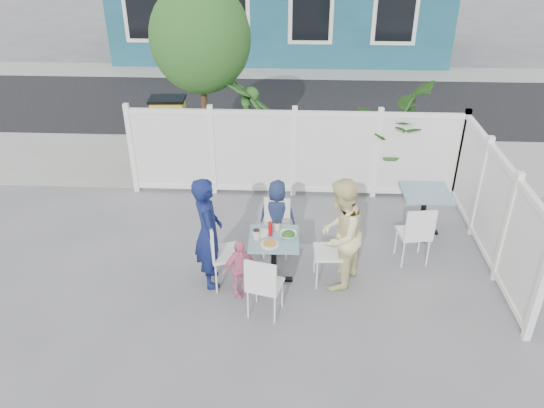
{
  "coord_description": "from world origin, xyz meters",
  "views": [
    {
      "loc": [
        0.13,
        -6.2,
        4.63
      ],
      "look_at": [
        -0.18,
        0.21,
        1.01
      ],
      "focal_mm": 35.0,
      "sensor_mm": 36.0,
      "label": 1
    }
  ],
  "objects_px": {
    "chair_left": "(219,248)",
    "chair_near": "(263,283)",
    "chair_right": "(336,247)",
    "chair_back": "(276,223)",
    "man": "(208,233)",
    "utility_cabinet": "(170,129)",
    "main_table": "(274,248)",
    "woman": "(340,235)",
    "boy": "(277,214)",
    "toddler": "(239,269)",
    "spare_table": "(425,201)"
  },
  "relations": [
    {
      "from": "chair_right",
      "to": "boy",
      "type": "relative_size",
      "value": 0.89
    },
    {
      "from": "chair_near",
      "to": "utility_cabinet",
      "type": "bearing_deg",
      "value": 128.75
    },
    {
      "from": "chair_left",
      "to": "chair_right",
      "type": "height_order",
      "value": "chair_left"
    },
    {
      "from": "chair_left",
      "to": "chair_right",
      "type": "distance_m",
      "value": 1.59
    },
    {
      "from": "chair_left",
      "to": "chair_near",
      "type": "distance_m",
      "value": 0.92
    },
    {
      "from": "chair_right",
      "to": "chair_left",
      "type": "bearing_deg",
      "value": 91.74
    },
    {
      "from": "chair_near",
      "to": "chair_right",
      "type": "bearing_deg",
      "value": 54.34
    },
    {
      "from": "spare_table",
      "to": "boy",
      "type": "height_order",
      "value": "boy"
    },
    {
      "from": "chair_back",
      "to": "chair_near",
      "type": "xyz_separation_m",
      "value": [
        -0.1,
        -1.5,
        0.03
      ]
    },
    {
      "from": "chair_right",
      "to": "chair_back",
      "type": "distance_m",
      "value": 1.1
    },
    {
      "from": "chair_left",
      "to": "chair_back",
      "type": "height_order",
      "value": "chair_left"
    },
    {
      "from": "man",
      "to": "utility_cabinet",
      "type": "bearing_deg",
      "value": 1.51
    },
    {
      "from": "utility_cabinet",
      "to": "chair_left",
      "type": "distance_m",
      "value": 4.58
    },
    {
      "from": "spare_table",
      "to": "chair_near",
      "type": "xyz_separation_m",
      "value": [
        -2.41,
        -2.1,
        -0.06
      ]
    },
    {
      "from": "chair_back",
      "to": "boy",
      "type": "relative_size",
      "value": 0.78
    },
    {
      "from": "spare_table",
      "to": "man",
      "type": "height_order",
      "value": "man"
    },
    {
      "from": "chair_left",
      "to": "main_table",
      "type": "bearing_deg",
      "value": 78.56
    },
    {
      "from": "utility_cabinet",
      "to": "man",
      "type": "xyz_separation_m",
      "value": [
        1.46,
        -4.25,
        0.2
      ]
    },
    {
      "from": "main_table",
      "to": "chair_near",
      "type": "height_order",
      "value": "chair_near"
    },
    {
      "from": "chair_near",
      "to": "toddler",
      "type": "relative_size",
      "value": 1.06
    },
    {
      "from": "utility_cabinet",
      "to": "man",
      "type": "bearing_deg",
      "value": -74.82
    },
    {
      "from": "man",
      "to": "toddler",
      "type": "distance_m",
      "value": 0.64
    },
    {
      "from": "utility_cabinet",
      "to": "toddler",
      "type": "distance_m",
      "value": 4.91
    },
    {
      "from": "toddler",
      "to": "man",
      "type": "bearing_deg",
      "value": 110.47
    },
    {
      "from": "main_table",
      "to": "toddler",
      "type": "distance_m",
      "value": 0.57
    },
    {
      "from": "chair_back",
      "to": "woman",
      "type": "relative_size",
      "value": 0.54
    },
    {
      "from": "main_table",
      "to": "utility_cabinet",
      "type": "bearing_deg",
      "value": 119.23
    },
    {
      "from": "utility_cabinet",
      "to": "chair_right",
      "type": "height_order",
      "value": "utility_cabinet"
    },
    {
      "from": "chair_back",
      "to": "chair_left",
      "type": "bearing_deg",
      "value": 52.54
    },
    {
      "from": "boy",
      "to": "toddler",
      "type": "bearing_deg",
      "value": 74.48
    },
    {
      "from": "chair_back",
      "to": "chair_near",
      "type": "relative_size",
      "value": 0.95
    },
    {
      "from": "utility_cabinet",
      "to": "toddler",
      "type": "xyz_separation_m",
      "value": [
        1.9,
        -4.52,
        -0.18
      ]
    },
    {
      "from": "chair_back",
      "to": "chair_near",
      "type": "distance_m",
      "value": 1.5
    },
    {
      "from": "utility_cabinet",
      "to": "spare_table",
      "type": "relative_size",
      "value": 1.58
    },
    {
      "from": "chair_near",
      "to": "woman",
      "type": "height_order",
      "value": "woman"
    },
    {
      "from": "chair_left",
      "to": "man",
      "type": "distance_m",
      "value": 0.27
    },
    {
      "from": "spare_table",
      "to": "toddler",
      "type": "distance_m",
      "value": 3.23
    },
    {
      "from": "chair_right",
      "to": "toddler",
      "type": "distance_m",
      "value": 1.36
    },
    {
      "from": "boy",
      "to": "toddler",
      "type": "distance_m",
      "value": 1.33
    },
    {
      "from": "utility_cabinet",
      "to": "woman",
      "type": "height_order",
      "value": "woman"
    },
    {
      "from": "main_table",
      "to": "woman",
      "type": "xyz_separation_m",
      "value": [
        0.88,
        -0.02,
        0.25
      ]
    },
    {
      "from": "spare_table",
      "to": "chair_near",
      "type": "distance_m",
      "value": 3.2
    },
    {
      "from": "chair_near",
      "to": "main_table",
      "type": "bearing_deg",
      "value": 96.81
    },
    {
      "from": "chair_right",
      "to": "chair_back",
      "type": "bearing_deg",
      "value": 46.94
    },
    {
      "from": "chair_back",
      "to": "man",
      "type": "relative_size",
      "value": 0.53
    },
    {
      "from": "utility_cabinet",
      "to": "main_table",
      "type": "relative_size",
      "value": 1.7
    },
    {
      "from": "chair_right",
      "to": "toddler",
      "type": "bearing_deg",
      "value": 102.96
    },
    {
      "from": "boy",
      "to": "main_table",
      "type": "bearing_deg",
      "value": 93.98
    },
    {
      "from": "spare_table",
      "to": "chair_back",
      "type": "xyz_separation_m",
      "value": [
        -2.3,
        -0.6,
        -0.09
      ]
    },
    {
      "from": "utility_cabinet",
      "to": "woman",
      "type": "xyz_separation_m",
      "value": [
        3.23,
        -4.21,
        0.19
      ]
    }
  ]
}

